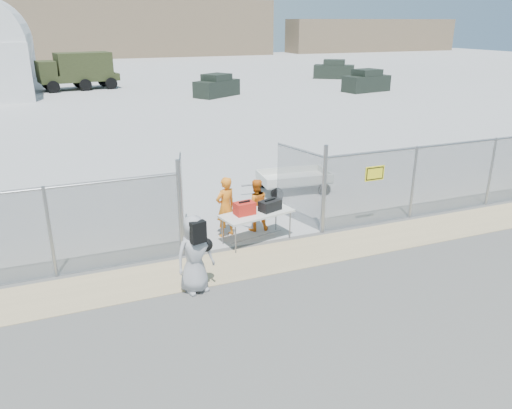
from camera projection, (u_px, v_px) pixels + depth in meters
name	position (u px, v px, depth m)	size (l,w,h in m)	color
ground	(288.00, 276.00, 11.60)	(160.00, 160.00, 0.00)	#4D4D4D
tarmac_inside	(103.00, 83.00, 48.20)	(160.00, 80.00, 0.01)	#A4A4A4
dirt_strip	(271.00, 258.00, 12.47)	(44.00, 1.60, 0.01)	tan
distant_hills	(109.00, 29.00, 79.76)	(140.00, 6.00, 9.00)	#7F684F
chain_link_fence	(256.00, 204.00, 12.96)	(40.00, 0.20, 2.20)	gray
folding_table	(257.00, 227.00, 13.31)	(1.95, 0.81, 0.83)	silver
orange_bag	(245.00, 208.00, 13.00)	(0.52, 0.35, 0.33)	red
black_duffel	(270.00, 205.00, 13.28)	(0.58, 0.34, 0.28)	black
security_worker_left	(226.00, 207.00, 13.51)	(0.62, 0.41, 1.69)	orange
security_worker_right	(256.00, 205.00, 13.94)	(0.73, 0.57, 1.50)	orange
visitor	(194.00, 254.00, 10.71)	(0.86, 0.56, 1.76)	#A1A0A5
utility_trailer	(294.00, 181.00, 17.28)	(3.11, 1.60, 0.75)	silver
military_truck	(78.00, 71.00, 42.89)	(6.48, 2.39, 3.09)	#2F361A
parked_vehicle_near	(217.00, 86.00, 39.07)	(3.76, 1.70, 1.70)	black
parked_vehicle_mid	(334.00, 69.00, 51.50)	(4.07, 1.84, 1.84)	black
parked_vehicle_far	(366.00, 81.00, 41.82)	(3.96, 1.79, 1.79)	black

